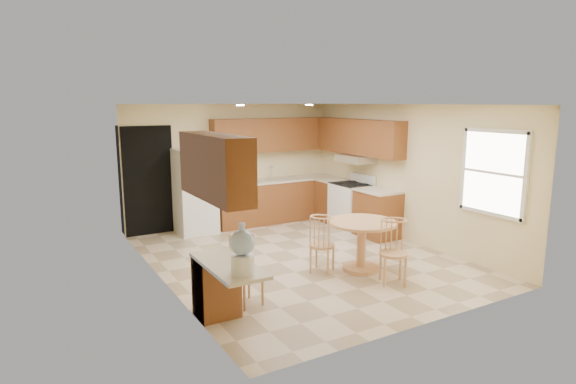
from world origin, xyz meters
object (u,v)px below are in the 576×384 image
stove (351,205)px  water_crock (242,251)px  chair_table_b (398,247)px  chair_table_a (325,239)px  chair_desk (249,265)px  dining_table (362,238)px  refrigerator (195,191)px

stove → water_crock: 5.14m
stove → chair_table_b: (-1.37, -2.85, 0.09)m
chair_table_a → chair_desk: (-1.50, -0.53, 0.03)m
dining_table → chair_table_b: (0.05, -0.74, 0.05)m
chair_desk → water_crock: size_ratio=1.65×
dining_table → water_crock: size_ratio=1.90×
stove → chair_table_b: stove is taller
refrigerator → chair_table_b: bearing=-69.7°
refrigerator → dining_table: refrigerator is taller
stove → chair_table_b: bearing=-115.7°
water_crock → dining_table: bearing=24.8°
chair_desk → water_crock: 1.02m
refrigerator → chair_desk: (-0.60, -3.69, -0.27)m
refrigerator → chair_table_b: 4.35m
chair_desk → water_crock: (-0.45, -0.79, 0.47)m
chair_table_b → dining_table: bearing=-56.6°
stove → chair_table_a: (-1.97, -1.94, 0.06)m
dining_table → water_crock: 2.80m
refrigerator → chair_table_a: refrigerator is taller
chair_table_b → chair_desk: (-2.10, 0.38, -0.00)m
dining_table → chair_table_b: size_ratio=1.14×
refrigerator → chair_desk: refrigerator is taller
refrigerator → stove: 3.14m
dining_table → chair_desk: chair_desk is taller
refrigerator → chair_desk: bearing=-99.2°
chair_desk → chair_table_b: bearing=68.2°
chair_table_a → chair_desk: chair_desk is taller
chair_table_b → water_crock: size_ratio=1.66×
chair_table_a → water_crock: (-1.95, -1.32, 0.49)m
dining_table → chair_table_b: bearing=-86.1°
dining_table → chair_table_b: 0.74m
refrigerator → dining_table: size_ratio=1.59×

